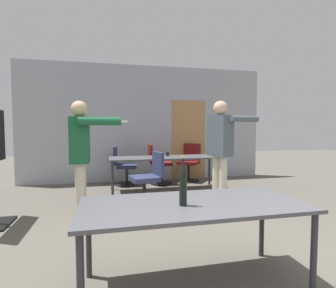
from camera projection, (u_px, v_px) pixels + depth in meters
The scene contains 11 objects.
back_wall at pixel (148, 124), 6.67m from camera, with size 6.14×0.12×2.89m.
conference_table_near at pixel (194, 210), 2.16m from camera, with size 1.85×0.83×0.72m.
conference_table_far at pixel (166, 160), 5.58m from camera, with size 2.36×0.72×0.72m.
person_near_casual at pixel (81, 149), 3.80m from camera, with size 0.80×0.69×1.73m.
person_center_tall at pixel (221, 143), 4.39m from camera, with size 0.90×0.59×1.79m.
office_chair_near_pushed at pixel (190, 163), 6.60m from camera, with size 0.67×0.69×0.93m.
office_chair_far_right at pixel (148, 180), 4.62m from camera, with size 0.59×0.54×0.91m.
office_chair_side_rolled at pixel (123, 167), 6.10m from camera, with size 0.57×0.52×0.91m.
office_chair_far_left at pixel (158, 165), 6.22m from camera, with size 0.56×0.52×0.95m.
beer_bottle at pixel (183, 182), 2.07m from camera, with size 0.06×0.06×0.39m.
drink_cup at pixel (167, 154), 5.73m from camera, with size 0.07×0.07×0.10m.
Camera 1 is at (-0.97, -1.50, 1.34)m, focal length 28.00 mm.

